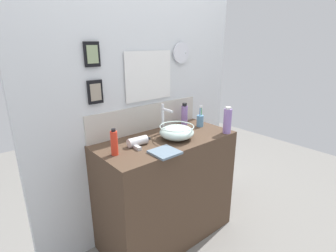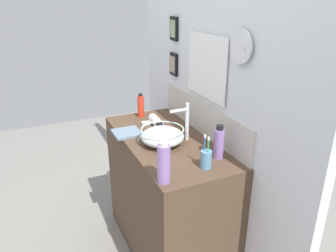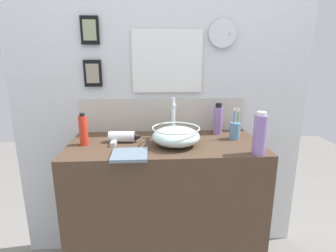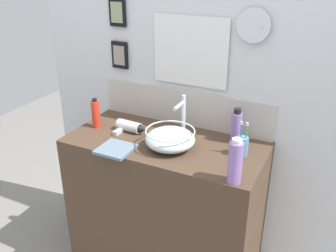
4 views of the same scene
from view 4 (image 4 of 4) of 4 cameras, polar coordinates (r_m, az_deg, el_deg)
vanity_counter at (r=2.36m, az=-0.39°, el=-12.27°), size 1.12×0.53×0.91m
back_panel at (r=2.27m, az=2.93°, el=6.23°), size 1.98×0.10×2.31m
glass_bowl_sink at (r=2.02m, az=0.33°, el=-1.95°), size 0.27×0.27×0.11m
faucet at (r=2.11m, az=2.20°, el=1.92°), size 0.02×0.13×0.25m
hair_drier at (r=2.23m, az=-5.75°, el=-0.16°), size 0.20×0.13×0.07m
toothbrush_cup at (r=1.99m, az=11.25°, el=-2.99°), size 0.06×0.06×0.19m
spray_bottle at (r=2.10m, az=10.34°, el=-0.13°), size 0.06×0.06×0.20m
soap_dispenser at (r=2.30m, az=-10.96°, el=1.84°), size 0.05×0.05×0.19m
lotion_bottle at (r=1.73m, az=10.20°, el=-5.41°), size 0.07×0.07×0.22m
hand_towel at (r=2.04m, az=-7.98°, el=-3.51°), size 0.18×0.18×0.02m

